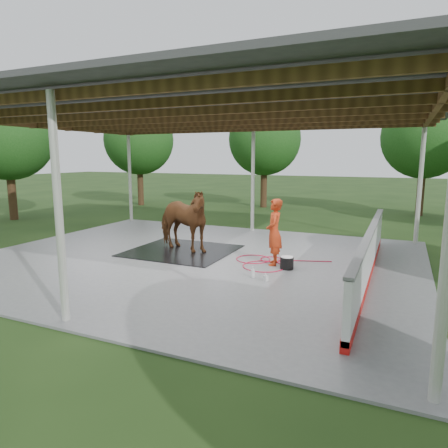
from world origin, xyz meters
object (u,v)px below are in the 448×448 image
at_px(dasher_board, 369,256).
at_px(wash_bucket, 287,263).
at_px(handler, 274,232).
at_px(horse, 181,220).

bearing_deg(dasher_board, wash_bucket, 179.98).
distance_m(handler, wash_bucket, 0.86).
distance_m(horse, wash_bucket, 3.54).
relative_size(horse, wash_bucket, 6.43).
xyz_separation_m(dasher_board, handler, (-2.37, 0.25, 0.33)).
height_order(dasher_board, handler, handler).
height_order(dasher_board, horse, horse).
bearing_deg(horse, wash_bucket, -83.84).
height_order(handler, wash_bucket, handler).
bearing_deg(wash_bucket, dasher_board, -0.02).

